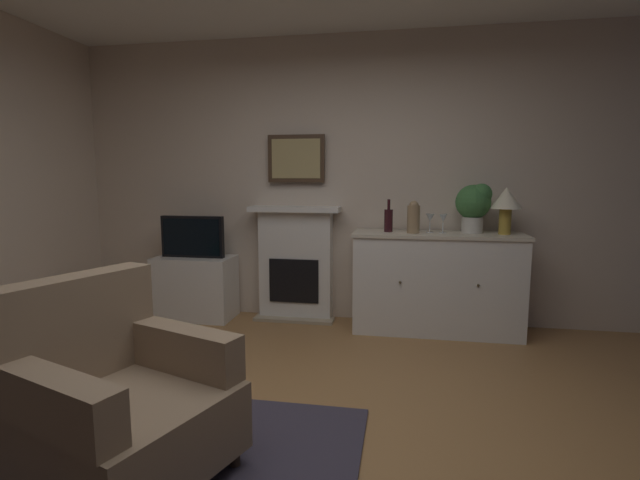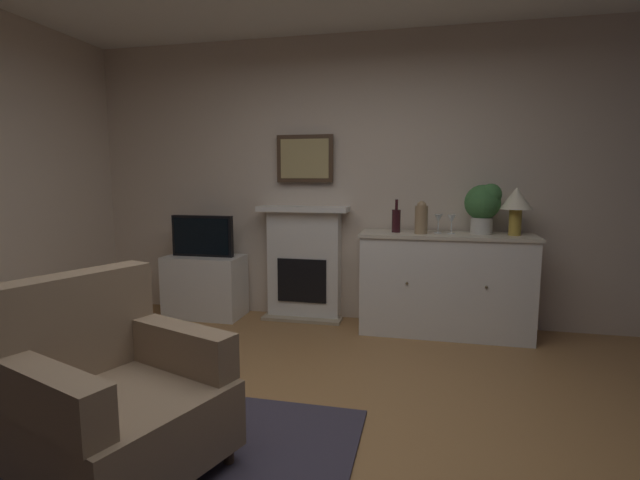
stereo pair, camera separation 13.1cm
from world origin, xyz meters
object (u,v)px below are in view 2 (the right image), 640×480
(wine_bottle, at_px, (396,220))
(wine_glass_left, at_px, (438,219))
(tv_cabinet, at_px, (205,286))
(vase_decorative, at_px, (421,218))
(potted_plant_small, at_px, (484,204))
(tv_set, at_px, (202,236))
(framed_picture, at_px, (305,159))
(fireplace_unit, at_px, (304,263))
(armchair, at_px, (112,395))
(table_lamp, at_px, (516,202))
(sideboard_cabinet, at_px, (445,284))
(wine_glass_center, at_px, (452,220))

(wine_bottle, bearing_deg, wine_glass_left, 1.82)
(wine_glass_left, height_order, tv_cabinet, wine_glass_left)
(vase_decorative, distance_m, potted_plant_small, 0.54)
(tv_set, bearing_deg, framed_picture, 13.31)
(fireplace_unit, height_order, framed_picture, framed_picture)
(wine_bottle, relative_size, tv_set, 0.47)
(wine_bottle, distance_m, vase_decorative, 0.23)
(framed_picture, distance_m, armchair, 2.86)
(framed_picture, distance_m, wine_bottle, 1.07)
(fireplace_unit, distance_m, tv_set, 1.03)
(table_lamp, bearing_deg, sideboard_cabinet, -180.00)
(potted_plant_small, bearing_deg, fireplace_unit, 175.35)
(table_lamp, bearing_deg, wine_bottle, 179.52)
(wine_glass_center, bearing_deg, table_lamp, -0.05)
(wine_glass_left, height_order, vase_decorative, vase_decorative)
(wine_glass_center, height_order, tv_set, wine_glass_center)
(fireplace_unit, xyz_separation_m, tv_set, (-0.98, -0.19, 0.26))
(sideboard_cabinet, bearing_deg, wine_glass_center, 0.65)
(wine_bottle, height_order, wine_glass_center, wine_bottle)
(wine_glass_left, height_order, wine_glass_center, same)
(fireplace_unit, distance_m, potted_plant_small, 1.73)
(tv_set, height_order, potted_plant_small, potted_plant_small)
(potted_plant_small, bearing_deg, armchair, -127.46)
(wine_glass_center, bearing_deg, vase_decorative, -168.79)
(tv_cabinet, distance_m, potted_plant_small, 2.73)
(fireplace_unit, height_order, wine_glass_left, fireplace_unit)
(wine_glass_left, bearing_deg, potted_plant_small, 3.96)
(sideboard_cabinet, relative_size, table_lamp, 3.69)
(vase_decorative, xyz_separation_m, tv_cabinet, (-2.08, 0.07, -0.73))
(tv_set, relative_size, armchair, 0.61)
(framed_picture, relative_size, wine_glass_center, 3.33)
(framed_picture, xyz_separation_m, potted_plant_small, (1.62, -0.18, -0.40))
(framed_picture, height_order, wine_glass_left, framed_picture)
(table_lamp, distance_m, tv_set, 2.87)
(wine_glass_center, bearing_deg, wine_glass_left, 170.06)
(fireplace_unit, distance_m, vase_decorative, 1.23)
(wine_glass_center, bearing_deg, potted_plant_small, 9.78)
(vase_decorative, height_order, tv_cabinet, vase_decorative)
(table_lamp, distance_m, tv_cabinet, 2.98)
(wine_bottle, bearing_deg, tv_cabinet, 179.79)
(framed_picture, xyz_separation_m, wine_glass_left, (1.25, -0.20, -0.54))
(potted_plant_small, relative_size, armchair, 0.42)
(sideboard_cabinet, bearing_deg, armchair, -123.24)
(potted_plant_small, bearing_deg, vase_decorative, -169.51)
(wine_glass_center, xyz_separation_m, vase_decorative, (-0.25, -0.05, 0.02))
(fireplace_unit, distance_m, sideboard_cabinet, 1.34)
(framed_picture, xyz_separation_m, tv_set, (-0.98, -0.23, -0.74))
(fireplace_unit, height_order, table_lamp, table_lamp)
(framed_picture, distance_m, sideboard_cabinet, 1.74)
(wine_glass_left, distance_m, tv_set, 2.23)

